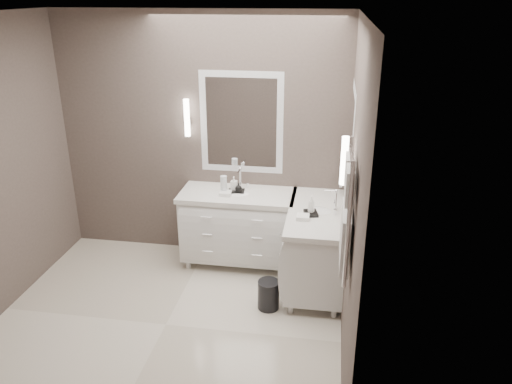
% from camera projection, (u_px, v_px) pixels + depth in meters
% --- Properties ---
extents(floor, '(3.20, 3.00, 0.01)m').
position_uv_depth(floor, '(166.00, 325.00, 4.61)').
color(floor, silver).
rests_on(floor, ground).
extents(ceiling, '(3.20, 3.00, 0.01)m').
position_uv_depth(ceiling, '(140.00, 14.00, 3.59)').
color(ceiling, white).
rests_on(ceiling, wall_back).
extents(wall_back, '(3.20, 0.01, 2.70)m').
position_uv_depth(wall_back, '(202.00, 139.00, 5.47)').
color(wall_back, '#504540').
rests_on(wall_back, floor).
extents(wall_front, '(3.20, 0.01, 2.70)m').
position_uv_depth(wall_front, '(60.00, 290.00, 2.72)').
color(wall_front, '#504540').
rests_on(wall_front, floor).
extents(wall_right, '(0.01, 3.00, 2.70)m').
position_uv_depth(wall_right, '(353.00, 201.00, 3.86)').
color(wall_right, '#504540').
rests_on(wall_right, floor).
extents(vanity_back, '(1.24, 0.59, 0.97)m').
position_uv_depth(vanity_back, '(238.00, 224.00, 5.48)').
color(vanity_back, white).
rests_on(vanity_back, floor).
extents(vanity_right, '(0.59, 1.24, 0.97)m').
position_uv_depth(vanity_right, '(317.00, 243.00, 5.05)').
color(vanity_right, white).
rests_on(vanity_right, floor).
extents(mirror_back, '(0.90, 0.02, 1.10)m').
position_uv_depth(mirror_back, '(241.00, 123.00, 5.32)').
color(mirror_back, white).
rests_on(mirror_back, wall_back).
extents(mirror_right, '(0.02, 0.90, 1.10)m').
position_uv_depth(mirror_right, '(351.00, 146.00, 4.52)').
color(mirror_right, white).
rests_on(mirror_right, wall_right).
extents(sconce_back, '(0.06, 0.06, 0.40)m').
position_uv_depth(sconce_back, '(187.00, 118.00, 5.33)').
color(sconce_back, white).
rests_on(sconce_back, wall_back).
extents(sconce_right, '(0.06, 0.06, 0.40)m').
position_uv_depth(sconce_right, '(344.00, 162.00, 3.98)').
color(sconce_right, white).
rests_on(sconce_right, wall_right).
extents(towel_bar_corner, '(0.03, 0.22, 0.30)m').
position_uv_depth(towel_bar_corner, '(342.00, 171.00, 5.21)').
color(towel_bar_corner, white).
rests_on(towel_bar_corner, wall_right).
extents(towel_ladder, '(0.06, 0.58, 0.90)m').
position_uv_depth(towel_ladder, '(347.00, 217.00, 3.49)').
color(towel_ladder, white).
rests_on(towel_ladder, wall_right).
extents(waste_bin, '(0.26, 0.26, 0.29)m').
position_uv_depth(waste_bin, '(268.00, 295.00, 4.80)').
color(waste_bin, black).
rests_on(waste_bin, floor).
extents(amenity_tray_back, '(0.18, 0.14, 0.03)m').
position_uv_depth(amenity_tray_back, '(236.00, 191.00, 5.35)').
color(amenity_tray_back, black).
rests_on(amenity_tray_back, vanity_back).
extents(amenity_tray_right, '(0.16, 0.19, 0.02)m').
position_uv_depth(amenity_tray_right, '(311.00, 213.00, 4.82)').
color(amenity_tray_right, black).
rests_on(amenity_tray_right, vanity_right).
extents(water_bottle, '(0.08, 0.08, 0.20)m').
position_uv_depth(water_bottle, '(224.00, 185.00, 5.29)').
color(water_bottle, silver).
rests_on(water_bottle, vanity_back).
extents(soap_bottle_a, '(0.07, 0.07, 0.14)m').
position_uv_depth(soap_bottle_a, '(234.00, 183.00, 5.34)').
color(soap_bottle_a, white).
rests_on(soap_bottle_a, amenity_tray_back).
extents(soap_bottle_b, '(0.10, 0.10, 0.09)m').
position_uv_depth(soap_bottle_b, '(239.00, 187.00, 5.29)').
color(soap_bottle_b, black).
rests_on(soap_bottle_b, amenity_tray_back).
extents(soap_bottle_c, '(0.08, 0.08, 0.17)m').
position_uv_depth(soap_bottle_c, '(311.00, 204.00, 4.79)').
color(soap_bottle_c, white).
rests_on(soap_bottle_c, amenity_tray_right).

